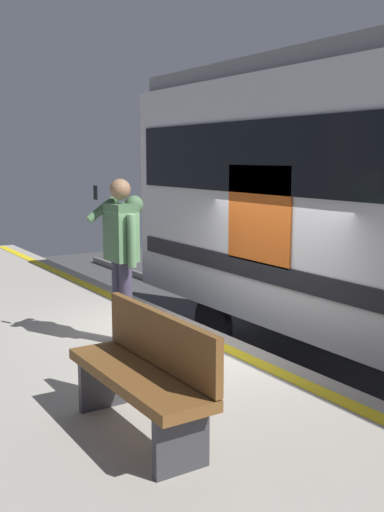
% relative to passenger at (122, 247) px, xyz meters
% --- Properties ---
extents(ground_plane, '(25.06, 25.06, 0.00)m').
position_rel_passenger_xyz_m(ground_plane, '(-0.20, -1.12, -2.12)').
color(ground_plane, '#3D3D3F').
extents(platform, '(16.58, 4.98, 1.07)m').
position_rel_passenger_xyz_m(platform, '(-0.20, 1.37, -1.59)').
color(platform, '#9E998E').
rests_on(platform, ground).
extents(safety_line, '(16.25, 0.16, 0.01)m').
position_rel_passenger_xyz_m(safety_line, '(-0.20, -0.82, -1.05)').
color(safety_line, yellow).
rests_on(safety_line, platform).
extents(track_rail_near, '(21.56, 0.08, 0.16)m').
position_rel_passenger_xyz_m(track_rail_near, '(-0.20, -2.76, -2.04)').
color(track_rail_near, slate).
rests_on(track_rail_near, ground).
extents(passenger, '(0.57, 0.55, 1.78)m').
position_rel_passenger_xyz_m(passenger, '(0.00, 0.00, 0.00)').
color(passenger, '#383347').
rests_on(passenger, platform).
extents(handbag, '(0.39, 0.35, 0.37)m').
position_rel_passenger_xyz_m(handbag, '(-0.43, -0.14, -0.88)').
color(handbag, black).
rests_on(handbag, platform).
extents(bench, '(1.51, 0.44, 0.90)m').
position_rel_passenger_xyz_m(bench, '(-2.07, 0.84, -0.57)').
color(bench, brown).
rests_on(bench, platform).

